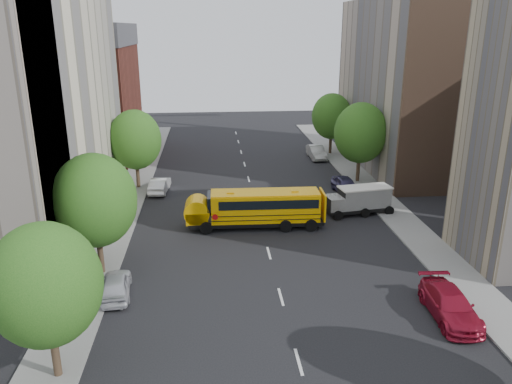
{
  "coord_description": "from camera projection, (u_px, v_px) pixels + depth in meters",
  "views": [
    {
      "loc": [
        -3.85,
        -33.55,
        15.01
      ],
      "look_at": [
        -0.53,
        2.0,
        3.21
      ],
      "focal_mm": 35.0,
      "sensor_mm": 36.0,
      "label": 1
    }
  ],
  "objects": [
    {
      "name": "parked_car_1",
      "position": [
        160.0,
        185.0,
        47.61
      ],
      "size": [
        1.88,
        4.47,
        1.43
      ],
      "primitive_type": "imported",
      "rotation": [
        0.0,
        0.0,
        3.06
      ],
      "color": "silver",
      "rests_on": "ground"
    },
    {
      "name": "parked_car_0",
      "position": [
        116.0,
        285.0,
        29.14
      ],
      "size": [
        2.03,
        4.24,
        1.4
      ],
      "primitive_type": "imported",
      "rotation": [
        0.0,
        0.0,
        3.24
      ],
      "color": "#BCBCC3",
      "rests_on": "ground"
    },
    {
      "name": "lane_markings",
      "position": [
        254.0,
        198.0,
        46.22
      ],
      "size": [
        0.15,
        64.0,
        0.01
      ],
      "primitive_type": "cube",
      "color": "silver",
      "rests_on": "ground"
    },
    {
      "name": "parked_car_4",
      "position": [
        345.0,
        185.0,
        47.26
      ],
      "size": [
        2.13,
        4.64,
        1.54
      ],
      "primitive_type": "imported",
      "rotation": [
        0.0,
        0.0,
        0.07
      ],
      "color": "#383258",
      "rests_on": "ground"
    },
    {
      "name": "street_tree_1",
      "position": [
        95.0,
        201.0,
        30.46
      ],
      "size": [
        5.12,
        5.12,
        7.9
      ],
      "color": "#38281C",
      "rests_on": "ground"
    },
    {
      "name": "sidewalk_left",
      "position": [
        118.0,
        221.0,
        40.46
      ],
      "size": [
        3.0,
        80.0,
        0.12
      ],
      "primitive_type": "cube",
      "color": "slate",
      "rests_on": "ground"
    },
    {
      "name": "parked_car_5",
      "position": [
        316.0,
        152.0,
        59.88
      ],
      "size": [
        1.75,
        4.74,
        1.55
      ],
      "primitive_type": "imported",
      "rotation": [
        0.0,
        0.0,
        0.02
      ],
      "color": "#9B9C97",
      "rests_on": "ground"
    },
    {
      "name": "street_tree_0",
      "position": [
        45.0,
        285.0,
        21.11
      ],
      "size": [
        4.8,
        4.8,
        7.41
      ],
      "color": "#38281C",
      "rests_on": "ground"
    },
    {
      "name": "building_left_redbrick",
      "position": [
        91.0,
        102.0,
        59.61
      ],
      "size": [
        10.0,
        15.0,
        13.0
      ],
      "primitive_type": "cube",
      "color": "maroon",
      "rests_on": "ground"
    },
    {
      "name": "street_tree_5",
      "position": [
        332.0,
        116.0,
        60.84
      ],
      "size": [
        4.86,
        4.86,
        7.51
      ],
      "color": "#38281C",
      "rests_on": "ground"
    },
    {
      "name": "building_right_sidewall",
      "position": [
        457.0,
        99.0,
        44.04
      ],
      "size": [
        10.1,
        0.3,
        18.0
      ],
      "primitive_type": "cube",
      "color": "brown",
      "rests_on": "ground"
    },
    {
      "name": "sidewalk_right",
      "position": [
        393.0,
        212.0,
        42.49
      ],
      "size": [
        3.0,
        80.0,
        0.12
      ],
      "primitive_type": "cube",
      "color": "slate",
      "rests_on": "ground"
    },
    {
      "name": "safari_truck",
      "position": [
        359.0,
        200.0,
        41.96
      ],
      "size": [
        5.68,
        2.78,
        2.33
      ],
      "rotation": [
        0.0,
        0.0,
        0.15
      ],
      "color": "black",
      "rests_on": "ground"
    },
    {
      "name": "school_bus",
      "position": [
        255.0,
        207.0,
        39.02
      ],
      "size": [
        10.56,
        2.82,
        2.96
      ],
      "rotation": [
        0.0,
        0.0,
        -0.02
      ],
      "color": "black",
      "rests_on": "ground"
    },
    {
      "name": "street_tree_4",
      "position": [
        360.0,
        133.0,
        49.38
      ],
      "size": [
        5.25,
        5.25,
        8.1
      ],
      "color": "#38281C",
      "rests_on": "ground"
    },
    {
      "name": "ground",
      "position": [
        266.0,
        241.0,
        36.77
      ],
      "size": [
        120.0,
        120.0,
        0.0
      ],
      "primitive_type": "plane",
      "color": "black",
      "rests_on": "ground"
    },
    {
      "name": "street_tree_2",
      "position": [
        135.0,
        140.0,
        47.52
      ],
      "size": [
        4.99,
        4.99,
        7.71
      ],
      "color": "#38281C",
      "rests_on": "ground"
    },
    {
      "name": "building_left_cream",
      "position": [
        22.0,
        97.0,
        37.71
      ],
      "size": [
        10.0,
        26.0,
        20.0
      ],
      "primitive_type": "cube",
      "color": "beige",
      "rests_on": "ground"
    },
    {
      "name": "building_right_far",
      "position": [
        409.0,
        85.0,
        54.44
      ],
      "size": [
        10.0,
        22.0,
        18.0
      ],
      "primitive_type": "cube",
      "color": "tan",
      "rests_on": "ground"
    },
    {
      "name": "parked_car_3",
      "position": [
        450.0,
        305.0,
        26.94
      ],
      "size": [
        2.38,
        5.33,
        1.52
      ],
      "primitive_type": "imported",
      "rotation": [
        0.0,
        0.0,
        -0.05
      ],
      "color": "maroon",
      "rests_on": "ground"
    }
  ]
}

